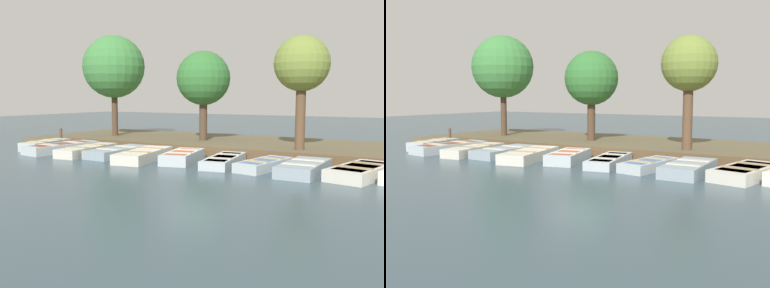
# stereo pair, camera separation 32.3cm
# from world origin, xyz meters

# --- Properties ---
(ground_plane) EXTENTS (80.00, 80.00, 0.00)m
(ground_plane) POSITION_xyz_m (0.00, 0.00, 0.00)
(ground_plane) COLOR #384C56
(shore_bank) EXTENTS (8.00, 24.00, 0.21)m
(shore_bank) POSITION_xyz_m (-5.00, 0.00, 0.11)
(shore_bank) COLOR brown
(shore_bank) RESTS_ON ground_plane
(dock_walkway) EXTENTS (1.00, 18.19, 0.28)m
(dock_walkway) POSITION_xyz_m (-1.43, 0.00, 0.14)
(dock_walkway) COLOR brown
(dock_walkway) RESTS_ON ground_plane
(rowboat_0) EXTENTS (2.78, 1.40, 0.44)m
(rowboat_0) POSITION_xyz_m (0.81, -7.97, 0.22)
(rowboat_0) COLOR #B2BCC1
(rowboat_0) RESTS_ON ground_plane
(rowboat_1) EXTENTS (3.62, 1.48, 0.41)m
(rowboat_1) POSITION_xyz_m (1.14, -6.51, 0.20)
(rowboat_1) COLOR #B2BCC1
(rowboat_1) RESTS_ON ground_plane
(rowboat_2) EXTENTS (3.35, 1.39, 0.40)m
(rowboat_2) POSITION_xyz_m (1.27, -4.80, 0.20)
(rowboat_2) COLOR beige
(rowboat_2) RESTS_ON ground_plane
(rowboat_3) EXTENTS (3.09, 1.31, 0.39)m
(rowboat_3) POSITION_xyz_m (0.95, -3.30, 0.19)
(rowboat_3) COLOR #8C9EA8
(rowboat_3) RESTS_ON ground_plane
(rowboat_4) EXTENTS (3.50, 1.79, 0.43)m
(rowboat_4) POSITION_xyz_m (1.29, -1.67, 0.21)
(rowboat_4) COLOR beige
(rowboat_4) RESTS_ON ground_plane
(rowboat_5) EXTENTS (2.78, 1.65, 0.44)m
(rowboat_5) POSITION_xyz_m (0.95, -0.02, 0.22)
(rowboat_5) COLOR #B2BCC1
(rowboat_5) RESTS_ON ground_plane
(rowboat_6) EXTENTS (3.21, 1.48, 0.35)m
(rowboat_6) POSITION_xyz_m (0.79, 1.70, 0.17)
(rowboat_6) COLOR #B2BCC1
(rowboat_6) RESTS_ON ground_plane
(rowboat_7) EXTENTS (2.76, 1.37, 0.36)m
(rowboat_7) POSITION_xyz_m (0.94, 3.35, 0.18)
(rowboat_7) COLOR #B2BCC1
(rowboat_7) RESTS_ON ground_plane
(rowboat_8) EXTENTS (2.91, 1.21, 0.41)m
(rowboat_8) POSITION_xyz_m (1.10, 4.82, 0.21)
(rowboat_8) COLOR #8C9EA8
(rowboat_8) RESTS_ON ground_plane
(rowboat_9) EXTENTS (3.21, 1.87, 0.41)m
(rowboat_9) POSITION_xyz_m (0.84, 6.58, 0.20)
(rowboat_9) COLOR beige
(rowboat_9) RESTS_ON ground_plane
(mooring_post_near) EXTENTS (0.14, 0.14, 0.84)m
(mooring_post_near) POSITION_xyz_m (-1.53, -9.44, 0.42)
(mooring_post_near) COLOR brown
(mooring_post_near) RESTS_ON ground_plane
(park_tree_far_left) EXTENTS (3.68, 3.68, 6.16)m
(park_tree_far_left) POSITION_xyz_m (-4.77, -8.31, 4.29)
(park_tree_far_left) COLOR #4C3828
(park_tree_far_left) RESTS_ON ground_plane
(park_tree_left) EXTENTS (2.87, 2.87, 4.97)m
(park_tree_left) POSITION_xyz_m (-4.95, -2.34, 3.49)
(park_tree_left) COLOR #4C3828
(park_tree_left) RESTS_ON ground_plane
(park_tree_center) EXTENTS (2.44, 2.44, 5.22)m
(park_tree_center) POSITION_xyz_m (-3.62, 3.30, 3.91)
(park_tree_center) COLOR brown
(park_tree_center) RESTS_ON ground_plane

